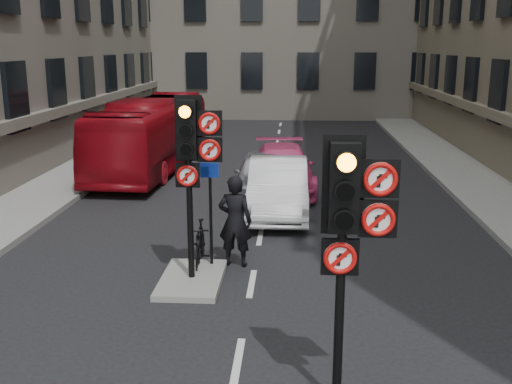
# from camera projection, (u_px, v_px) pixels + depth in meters

# --- Properties ---
(pavement_left) EXTENTS (3.00, 50.00, 0.16)m
(pavement_left) POSITION_uv_depth(u_px,v_px,m) (42.00, 190.00, 19.07)
(pavement_left) COLOR gray
(pavement_left) RESTS_ON ground
(pavement_right) EXTENTS (3.00, 50.00, 0.16)m
(pavement_right) POSITION_uv_depth(u_px,v_px,m) (504.00, 197.00, 18.19)
(pavement_right) COLOR gray
(pavement_right) RESTS_ON ground
(centre_island) EXTENTS (1.20, 2.00, 0.12)m
(centre_island) POSITION_uv_depth(u_px,v_px,m) (192.00, 279.00, 11.93)
(centre_island) COLOR gray
(centre_island) RESTS_ON ground
(signal_near) EXTENTS (0.91, 0.40, 3.58)m
(signal_near) POSITION_uv_depth(u_px,v_px,m) (350.00, 217.00, 7.27)
(signal_near) COLOR black
(signal_near) RESTS_ON ground
(signal_far) EXTENTS (0.91, 0.40, 3.58)m
(signal_far) POSITION_uv_depth(u_px,v_px,m) (193.00, 149.00, 11.28)
(signal_far) COLOR black
(signal_far) RESTS_ON centre_island
(car_silver) EXTENTS (1.62, 4.00, 1.36)m
(car_silver) POSITION_uv_depth(u_px,v_px,m) (262.00, 174.00, 18.56)
(car_silver) COLOR #A9ABB1
(car_silver) RESTS_ON ground
(car_white) EXTENTS (1.66, 4.59, 1.50)m
(car_white) POSITION_uv_depth(u_px,v_px,m) (278.00, 187.00, 16.62)
(car_white) COLOR white
(car_white) RESTS_ON ground
(car_pink) EXTENTS (2.29, 4.96, 1.41)m
(car_pink) POSITION_uv_depth(u_px,v_px,m) (282.00, 168.00, 19.37)
(car_pink) COLOR #CA3B74
(car_pink) RESTS_ON ground
(bus_red) EXTENTS (2.62, 9.67, 2.67)m
(bus_red) POSITION_uv_depth(u_px,v_px,m) (152.00, 134.00, 22.35)
(bus_red) COLOR maroon
(bus_red) RESTS_ON ground
(motorcycle) EXTENTS (0.52, 1.58, 0.94)m
(motorcycle) POSITION_uv_depth(u_px,v_px,m) (200.00, 244.00, 12.80)
(motorcycle) COLOR black
(motorcycle) RESTS_ON ground
(motorcyclist) EXTENTS (0.76, 0.54, 1.97)m
(motorcyclist) POSITION_uv_depth(u_px,v_px,m) (235.00, 221.00, 12.62)
(motorcyclist) COLOR black
(motorcyclist) RESTS_ON ground
(info_sign) EXTENTS (0.37, 0.11, 2.17)m
(info_sign) POSITION_uv_depth(u_px,v_px,m) (210.00, 199.00, 12.26)
(info_sign) COLOR black
(info_sign) RESTS_ON centre_island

